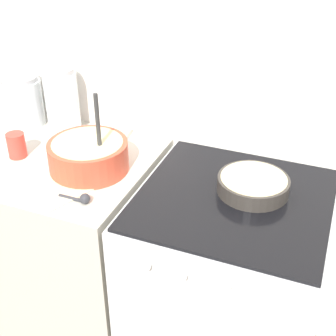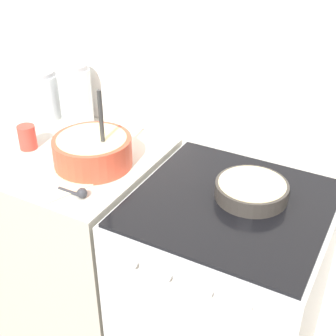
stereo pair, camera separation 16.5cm
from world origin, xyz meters
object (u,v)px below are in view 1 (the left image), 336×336
at_px(storage_jar_left, 23,104).
at_px(storage_jar_middle, 63,105).
at_px(stove, 226,292).
at_px(baking_pan, 253,184).
at_px(mixing_bowl, 88,154).
at_px(tin_can, 17,145).

xyz_separation_m(storage_jar_left, storage_jar_middle, (0.20, 0.00, 0.03)).
relative_size(storage_jar_left, storage_jar_middle, 0.78).
relative_size(stove, baking_pan, 3.68).
xyz_separation_m(baking_pan, storage_jar_left, (-1.06, 0.16, 0.06)).
distance_m(baking_pan, storage_jar_middle, 0.87).
bearing_deg(storage_jar_middle, mixing_bowl, -43.04).
distance_m(stove, baking_pan, 0.49).
bearing_deg(baking_pan, storage_jar_left, 171.29).
distance_m(stove, tin_can, 0.99).
height_order(mixing_bowl, storage_jar_middle, mixing_bowl).
height_order(stove, storage_jar_left, storage_jar_left).
xyz_separation_m(stove, mixing_bowl, (-0.55, -0.02, 0.52)).
relative_size(stove, storage_jar_left, 4.17).
bearing_deg(mixing_bowl, baking_pan, 7.40).
height_order(mixing_bowl, baking_pan, mixing_bowl).
relative_size(stove, tin_can, 9.26).
bearing_deg(storage_jar_left, storage_jar_middle, 0.00).
relative_size(stove, storage_jar_middle, 3.24).
relative_size(mixing_bowl, storage_jar_left, 1.42).
xyz_separation_m(stove, tin_can, (-0.85, -0.04, 0.50)).
xyz_separation_m(stove, baking_pan, (0.05, 0.06, 0.48)).
distance_m(storage_jar_left, storage_jar_middle, 0.21).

